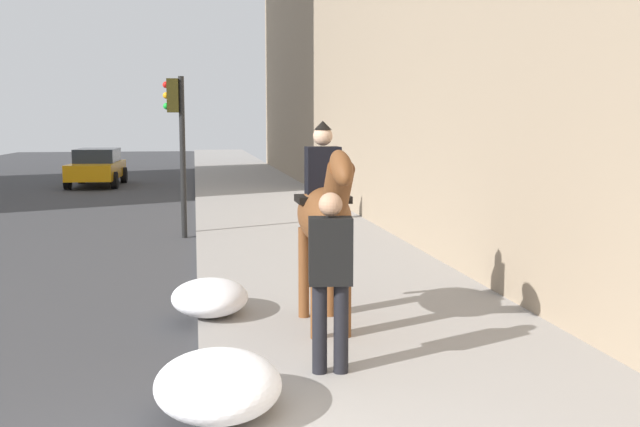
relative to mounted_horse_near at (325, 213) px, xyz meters
name	(u,v)px	position (x,y,z in m)	size (l,w,h in m)	color
mounted_horse_near	(325,213)	(0.00, 0.00, 0.00)	(2.15, 0.60, 2.35)	brown
pedestrian_greeting	(331,270)	(-1.49, 0.21, -0.35)	(0.31, 0.43, 1.70)	black
car_mid_lane	(97,166)	(21.60, 5.16, -0.69)	(4.49, 2.01, 1.44)	orange
traffic_light_near_curb	(178,129)	(7.79, 1.77, 0.86)	(0.20, 0.44, 3.41)	black
snow_pile_near	(218,384)	(-2.27, 1.28, -1.09)	(1.34, 1.03, 0.46)	white
snow_pile_far	(210,297)	(0.86, 1.28, -1.12)	(1.22, 0.94, 0.42)	white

